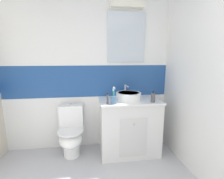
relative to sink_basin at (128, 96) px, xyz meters
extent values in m
cube|color=white|center=(-0.60, 0.34, -0.48)|extent=(3.20, 0.10, 0.85)
cube|color=#234C8C|center=(-0.60, 0.33, 0.19)|extent=(3.20, 0.10, 0.50)
cube|color=white|center=(-0.60, 0.34, 1.02)|extent=(3.20, 0.10, 1.15)
cube|color=silver|center=(0.02, 0.28, 0.87)|extent=(0.60, 0.02, 0.77)
cube|color=white|center=(0.02, 0.24, 1.34)|extent=(0.51, 0.10, 0.08)
cube|color=silver|center=(0.02, 0.01, -0.50)|extent=(0.88, 0.56, 0.82)
cube|color=white|center=(0.02, 0.00, -0.07)|extent=(0.90, 0.58, 0.03)
cube|color=silver|center=(0.02, -0.27, -0.54)|extent=(0.40, 0.01, 0.57)
cylinder|color=silver|center=(0.02, -0.29, -0.34)|extent=(0.02, 0.02, 0.03)
cylinder|color=white|center=(0.00, 0.00, 0.00)|extent=(0.38, 0.38, 0.11)
cylinder|color=#B3B3B8|center=(0.00, 0.00, 0.05)|extent=(0.31, 0.31, 0.01)
cylinder|color=silver|center=(0.00, 0.22, 0.04)|extent=(0.03, 0.03, 0.19)
cylinder|color=silver|center=(0.00, 0.11, 0.13)|extent=(0.02, 0.17, 0.02)
cylinder|color=white|center=(-0.87, 0.01, -0.82)|extent=(0.24, 0.24, 0.18)
ellipsoid|color=white|center=(-0.87, -0.03, -0.62)|extent=(0.34, 0.42, 0.22)
cylinder|color=white|center=(-0.87, -0.03, -0.50)|extent=(0.37, 0.37, 0.02)
cube|color=white|center=(-0.87, 0.18, -0.33)|extent=(0.36, 0.17, 0.35)
cylinder|color=silver|center=(-0.87, 0.18, -0.15)|extent=(0.04, 0.04, 0.02)
cylinder|color=#4C7299|center=(-0.25, -0.19, -0.01)|extent=(0.08, 0.08, 0.10)
cylinder|color=#3FB259|center=(-0.26, -0.20, 0.05)|extent=(0.04, 0.01, 0.17)
cube|color=white|center=(-0.26, -0.20, 0.14)|extent=(0.02, 0.02, 0.03)
cylinder|color=#338CD8|center=(-0.25, -0.18, 0.07)|extent=(0.04, 0.04, 0.19)
cube|color=white|center=(-0.25, -0.18, 0.16)|extent=(0.02, 0.02, 0.03)
cylinder|color=#338CD8|center=(-0.24, -0.19, 0.06)|extent=(0.03, 0.03, 0.19)
cube|color=white|center=(-0.24, -0.19, 0.16)|extent=(0.01, 0.02, 0.03)
cylinder|color=#4C4C51|center=(0.31, -0.19, 0.01)|extent=(0.06, 0.06, 0.13)
cylinder|color=#262626|center=(0.31, -0.19, 0.09)|extent=(0.01, 0.01, 0.04)
cylinder|color=#262626|center=(0.31, -0.20, 0.11)|extent=(0.01, 0.02, 0.01)
cylinder|color=#4C4C51|center=(-0.34, -0.19, 0.01)|extent=(0.03, 0.03, 0.13)
cylinder|color=black|center=(-0.34, -0.19, 0.08)|extent=(0.02, 0.02, 0.02)
camera|label=1|loc=(-0.58, -2.35, 0.56)|focal=26.48mm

